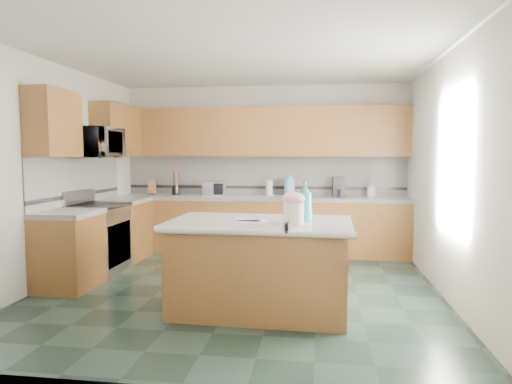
# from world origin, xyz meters

# --- Properties ---
(floor) EXTENTS (4.60, 4.60, 0.00)m
(floor) POSITION_xyz_m (0.00, 0.00, 0.00)
(floor) COLOR black
(floor) RESTS_ON ground
(ceiling) EXTENTS (4.60, 4.60, 0.00)m
(ceiling) POSITION_xyz_m (0.00, 0.00, 2.70)
(ceiling) COLOR white
(ceiling) RESTS_ON ground
(wall_back) EXTENTS (4.60, 0.04, 2.70)m
(wall_back) POSITION_xyz_m (0.00, 2.32, 1.35)
(wall_back) COLOR white
(wall_back) RESTS_ON ground
(wall_front) EXTENTS (4.60, 0.04, 2.70)m
(wall_front) POSITION_xyz_m (0.00, -2.32, 1.35)
(wall_front) COLOR white
(wall_front) RESTS_ON ground
(wall_left) EXTENTS (0.04, 4.60, 2.70)m
(wall_left) POSITION_xyz_m (-2.32, 0.00, 1.35)
(wall_left) COLOR white
(wall_left) RESTS_ON ground
(wall_right) EXTENTS (0.04, 4.60, 2.70)m
(wall_right) POSITION_xyz_m (2.32, 0.00, 1.35)
(wall_right) COLOR white
(wall_right) RESTS_ON ground
(back_base_cab) EXTENTS (4.60, 0.60, 0.86)m
(back_base_cab) POSITION_xyz_m (0.00, 2.00, 0.43)
(back_base_cab) COLOR #543216
(back_base_cab) RESTS_ON ground
(back_countertop) EXTENTS (4.60, 0.64, 0.06)m
(back_countertop) POSITION_xyz_m (0.00, 2.00, 0.89)
(back_countertop) COLOR white
(back_countertop) RESTS_ON back_base_cab
(back_upper_cab) EXTENTS (4.60, 0.33, 0.78)m
(back_upper_cab) POSITION_xyz_m (0.00, 2.13, 1.94)
(back_upper_cab) COLOR #543216
(back_upper_cab) RESTS_ON wall_back
(back_backsplash) EXTENTS (4.60, 0.02, 0.63)m
(back_backsplash) POSITION_xyz_m (0.00, 2.29, 1.24)
(back_backsplash) COLOR silver
(back_backsplash) RESTS_ON back_countertop
(back_accent_band) EXTENTS (4.60, 0.01, 0.05)m
(back_accent_band) POSITION_xyz_m (0.00, 2.28, 1.04)
(back_accent_band) COLOR black
(back_accent_band) RESTS_ON back_countertop
(left_base_cab_rear) EXTENTS (0.60, 0.82, 0.86)m
(left_base_cab_rear) POSITION_xyz_m (-2.00, 1.29, 0.43)
(left_base_cab_rear) COLOR #543216
(left_base_cab_rear) RESTS_ON ground
(left_counter_rear) EXTENTS (0.64, 0.82, 0.06)m
(left_counter_rear) POSITION_xyz_m (-2.00, 1.29, 0.89)
(left_counter_rear) COLOR white
(left_counter_rear) RESTS_ON left_base_cab_rear
(left_base_cab_front) EXTENTS (0.60, 0.72, 0.86)m
(left_base_cab_front) POSITION_xyz_m (-2.00, -0.24, 0.43)
(left_base_cab_front) COLOR #543216
(left_base_cab_front) RESTS_ON ground
(left_counter_front) EXTENTS (0.64, 0.72, 0.06)m
(left_counter_front) POSITION_xyz_m (-2.00, -0.24, 0.89)
(left_counter_front) COLOR white
(left_counter_front) RESTS_ON left_base_cab_front
(left_backsplash) EXTENTS (0.02, 2.30, 0.63)m
(left_backsplash) POSITION_xyz_m (-2.29, 0.55, 1.24)
(left_backsplash) COLOR silver
(left_backsplash) RESTS_ON wall_left
(left_accent_band) EXTENTS (0.01, 2.30, 0.05)m
(left_accent_band) POSITION_xyz_m (-2.28, 0.55, 1.04)
(left_accent_band) COLOR black
(left_accent_band) RESTS_ON wall_left
(left_upper_cab_rear) EXTENTS (0.33, 1.09, 0.78)m
(left_upper_cab_rear) POSITION_xyz_m (-2.13, 1.42, 1.94)
(left_upper_cab_rear) COLOR #543216
(left_upper_cab_rear) RESTS_ON wall_left
(left_upper_cab_front) EXTENTS (0.33, 0.72, 0.78)m
(left_upper_cab_front) POSITION_xyz_m (-2.13, -0.24, 1.94)
(left_upper_cab_front) COLOR #543216
(left_upper_cab_front) RESTS_ON wall_left
(range_body) EXTENTS (0.60, 0.76, 0.88)m
(range_body) POSITION_xyz_m (-2.00, 0.50, 0.44)
(range_body) COLOR #B7B7BC
(range_body) RESTS_ON ground
(range_oven_door) EXTENTS (0.02, 0.68, 0.55)m
(range_oven_door) POSITION_xyz_m (-1.71, 0.50, 0.40)
(range_oven_door) COLOR black
(range_oven_door) RESTS_ON range_body
(range_cooktop) EXTENTS (0.62, 0.78, 0.04)m
(range_cooktop) POSITION_xyz_m (-2.00, 0.50, 0.90)
(range_cooktop) COLOR black
(range_cooktop) RESTS_ON range_body
(range_handle) EXTENTS (0.02, 0.66, 0.02)m
(range_handle) POSITION_xyz_m (-1.68, 0.50, 0.78)
(range_handle) COLOR #B7B7BC
(range_handle) RESTS_ON range_body
(range_backguard) EXTENTS (0.06, 0.76, 0.18)m
(range_backguard) POSITION_xyz_m (-2.26, 0.50, 1.02)
(range_backguard) COLOR #B7B7BC
(range_backguard) RESTS_ON range_body
(microwave) EXTENTS (0.50, 0.73, 0.41)m
(microwave) POSITION_xyz_m (-2.00, 0.50, 1.73)
(microwave) COLOR #B7B7BC
(microwave) RESTS_ON wall_left
(island_base) EXTENTS (1.73, 1.02, 0.86)m
(island_base) POSITION_xyz_m (0.34, -0.70, 0.43)
(island_base) COLOR #543216
(island_base) RESTS_ON ground
(island_top) EXTENTS (1.84, 1.13, 0.06)m
(island_top) POSITION_xyz_m (0.34, -0.70, 0.89)
(island_top) COLOR white
(island_top) RESTS_ON island_base
(island_bullnose) EXTENTS (1.81, 0.11, 0.06)m
(island_bullnose) POSITION_xyz_m (0.34, -1.24, 0.89)
(island_bullnose) COLOR white
(island_bullnose) RESTS_ON island_base
(treat_jar) EXTENTS (0.26, 0.26, 0.21)m
(treat_jar) POSITION_xyz_m (0.68, -0.88, 1.02)
(treat_jar) COLOR white
(treat_jar) RESTS_ON island_top
(treat_jar_lid) EXTENTS (0.22, 0.22, 0.13)m
(treat_jar_lid) POSITION_xyz_m (0.68, -0.88, 1.16)
(treat_jar_lid) COLOR #E0A2AC
(treat_jar_lid) RESTS_ON treat_jar
(treat_jar_knob) EXTENTS (0.07, 0.02, 0.02)m
(treat_jar_knob) POSITION_xyz_m (0.68, -0.88, 1.21)
(treat_jar_knob) COLOR tan
(treat_jar_knob) RESTS_ON treat_jar_lid
(treat_jar_knob_end_l) EXTENTS (0.04, 0.04, 0.04)m
(treat_jar_knob_end_l) POSITION_xyz_m (0.65, -0.88, 1.21)
(treat_jar_knob_end_l) COLOR tan
(treat_jar_knob_end_l) RESTS_ON treat_jar_lid
(treat_jar_knob_end_r) EXTENTS (0.04, 0.04, 0.04)m
(treat_jar_knob_end_r) POSITION_xyz_m (0.72, -0.88, 1.21)
(treat_jar_knob_end_r) COLOR tan
(treat_jar_knob_end_r) RESTS_ON treat_jar_lid
(soap_bottle_island) EXTENTS (0.16, 0.16, 0.40)m
(soap_bottle_island) POSITION_xyz_m (0.78, -0.66, 1.12)
(soap_bottle_island) COLOR teal
(soap_bottle_island) RESTS_ON island_top
(paper_sheet_a) EXTENTS (0.36, 0.30, 0.00)m
(paper_sheet_a) POSITION_xyz_m (0.28, -0.78, 0.92)
(paper_sheet_a) COLOR white
(paper_sheet_a) RESTS_ON island_top
(paper_sheet_b) EXTENTS (0.30, 0.24, 0.00)m
(paper_sheet_b) POSITION_xyz_m (0.21, -0.68, 0.92)
(paper_sheet_b) COLOR white
(paper_sheet_b) RESTS_ON island_top
(clamp_body) EXTENTS (0.04, 0.11, 0.10)m
(clamp_body) POSITION_xyz_m (0.65, -1.22, 0.93)
(clamp_body) COLOR black
(clamp_body) RESTS_ON island_top
(clamp_handle) EXTENTS (0.02, 0.08, 0.02)m
(clamp_handle) POSITION_xyz_m (0.65, -1.29, 0.91)
(clamp_handle) COLOR black
(clamp_handle) RESTS_ON island_top
(knife_block) EXTENTS (0.16, 0.19, 0.25)m
(knife_block) POSITION_xyz_m (-1.83, 2.05, 1.03)
(knife_block) COLOR #472814
(knife_block) RESTS_ON back_countertop
(utensil_crock) EXTENTS (0.13, 0.13, 0.16)m
(utensil_crock) POSITION_xyz_m (-1.43, 2.08, 1.00)
(utensil_crock) COLOR black
(utensil_crock) RESTS_ON back_countertop
(utensil_bundle) EXTENTS (0.07, 0.07, 0.23)m
(utensil_bundle) POSITION_xyz_m (-1.43, 2.08, 1.19)
(utensil_bundle) COLOR #472814
(utensil_bundle) RESTS_ON utensil_crock
(toaster_oven) EXTENTS (0.43, 0.33, 0.22)m
(toaster_oven) POSITION_xyz_m (-0.77, 2.05, 1.03)
(toaster_oven) COLOR #B7B7BC
(toaster_oven) RESTS_ON back_countertop
(toaster_oven_door) EXTENTS (0.34, 0.01, 0.18)m
(toaster_oven_door) POSITION_xyz_m (-0.77, 1.93, 1.03)
(toaster_oven_door) COLOR black
(toaster_oven_door) RESTS_ON toaster_oven
(paper_towel) EXTENTS (0.11, 0.11, 0.24)m
(paper_towel) POSITION_xyz_m (0.12, 2.10, 1.04)
(paper_towel) COLOR white
(paper_towel) RESTS_ON back_countertop
(paper_towel_base) EXTENTS (0.16, 0.16, 0.01)m
(paper_towel_base) POSITION_xyz_m (0.12, 2.10, 0.93)
(paper_towel_base) COLOR #B7B7BC
(paper_towel_base) RESTS_ON back_countertop
(water_jug) EXTENTS (0.17, 0.17, 0.29)m
(water_jug) POSITION_xyz_m (0.45, 2.06, 1.06)
(water_jug) COLOR #7196D2
(water_jug) RESTS_ON back_countertop
(water_jug_neck) EXTENTS (0.08, 0.08, 0.04)m
(water_jug_neck) POSITION_xyz_m (0.45, 2.06, 1.23)
(water_jug_neck) COLOR #7196D2
(water_jug_neck) RESTS_ON water_jug
(coffee_maker) EXTENTS (0.19, 0.21, 0.31)m
(coffee_maker) POSITION_xyz_m (1.22, 2.08, 1.07)
(coffee_maker) COLOR black
(coffee_maker) RESTS_ON back_countertop
(coffee_carafe) EXTENTS (0.13, 0.13, 0.13)m
(coffee_carafe) POSITION_xyz_m (1.22, 2.04, 0.98)
(coffee_carafe) COLOR black
(coffee_carafe) RESTS_ON back_countertop
(soap_bottle_back) EXTENTS (0.13, 0.13, 0.24)m
(soap_bottle_back) POSITION_xyz_m (1.71, 2.05, 1.04)
(soap_bottle_back) COLOR white
(soap_bottle_back) RESTS_ON back_countertop
(soap_back_cap) EXTENTS (0.02, 0.02, 0.03)m
(soap_back_cap) POSITION_xyz_m (1.71, 2.05, 1.18)
(soap_back_cap) COLOR red
(soap_back_cap) RESTS_ON soap_bottle_back
(window_light_proxy) EXTENTS (0.02, 1.40, 1.10)m
(window_light_proxy) POSITION_xyz_m (2.29, -0.20, 1.50)
(window_light_proxy) COLOR white
(window_light_proxy) RESTS_ON wall_right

